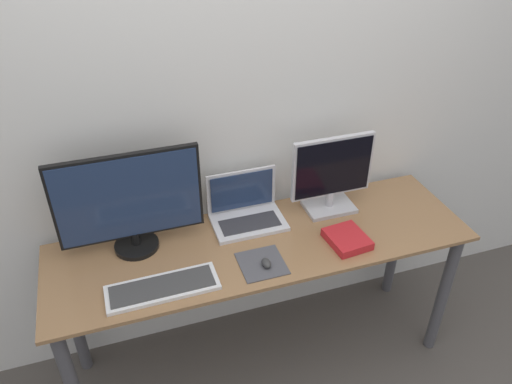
{
  "coord_description": "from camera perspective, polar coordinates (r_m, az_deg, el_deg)",
  "views": [
    {
      "loc": [
        -0.56,
        -1.33,
        2.18
      ],
      "look_at": [
        -0.01,
        0.35,
        0.99
      ],
      "focal_mm": 35.0,
      "sensor_mm": 36.0,
      "label": 1
    }
  ],
  "objects": [
    {
      "name": "mousepad",
      "position": [
        2.1,
        0.67,
        -8.17
      ],
      "size": [
        0.19,
        0.19,
        0.0
      ],
      "color": "#47474C",
      "rests_on": "desk"
    },
    {
      "name": "wall_back",
      "position": [
        2.24,
        -2.04,
        9.28
      ],
      "size": [
        7.0,
        0.05,
        2.5
      ],
      "color": "silver",
      "rests_on": "ground_plane"
    },
    {
      "name": "laptop",
      "position": [
        2.31,
        -1.18,
        -1.99
      ],
      "size": [
        0.33,
        0.22,
        0.23
      ],
      "color": "silver",
      "rests_on": "desk"
    },
    {
      "name": "keyboard",
      "position": [
        2.02,
        -10.63,
        -10.69
      ],
      "size": [
        0.44,
        0.16,
        0.02
      ],
      "color": "silver",
      "rests_on": "desk"
    },
    {
      "name": "monitor_right",
      "position": [
        2.33,
        8.67,
        1.96
      ],
      "size": [
        0.39,
        0.16,
        0.38
      ],
      "color": "#B2B2B7",
      "rests_on": "desk"
    },
    {
      "name": "book",
      "position": [
        2.23,
        10.36,
        -5.31
      ],
      "size": [
        0.18,
        0.2,
        0.04
      ],
      "color": "red",
      "rests_on": "desk"
    },
    {
      "name": "mouse",
      "position": [
        2.08,
        1.19,
        -8.11
      ],
      "size": [
        0.04,
        0.06,
        0.03
      ],
      "color": "#333333",
      "rests_on": "mousepad"
    },
    {
      "name": "monitor_left",
      "position": [
        2.11,
        -14.27,
        -1.14
      ],
      "size": [
        0.6,
        0.19,
        0.46
      ],
      "color": "black",
      "rests_on": "desk"
    },
    {
      "name": "desk",
      "position": [
        2.31,
        0.73,
        -8.32
      ],
      "size": [
        1.87,
        0.56,
        0.77
      ],
      "color": "olive",
      "rests_on": "ground_plane"
    }
  ]
}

